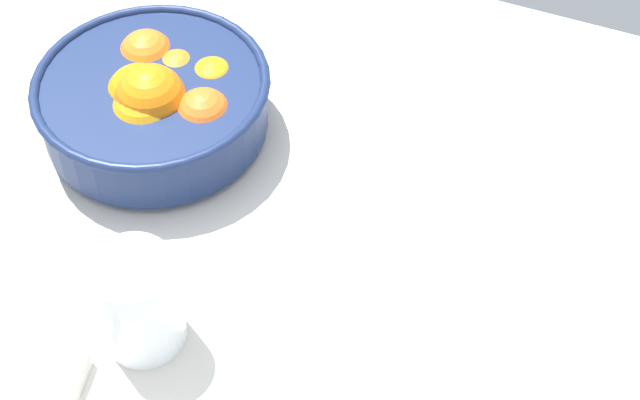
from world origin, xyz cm
name	(u,v)px	position (x,y,z in cm)	size (l,w,h in cm)	color
ground_plane	(308,259)	(0.00, 0.00, -1.50)	(111.06, 97.97, 3.00)	silver
fruit_bowl	(157,101)	(-23.14, 9.76, 5.02)	(27.41, 27.41, 11.30)	navy
juice_glass	(140,307)	(-10.92, -16.04, 5.04)	(8.23, 8.23, 11.72)	white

